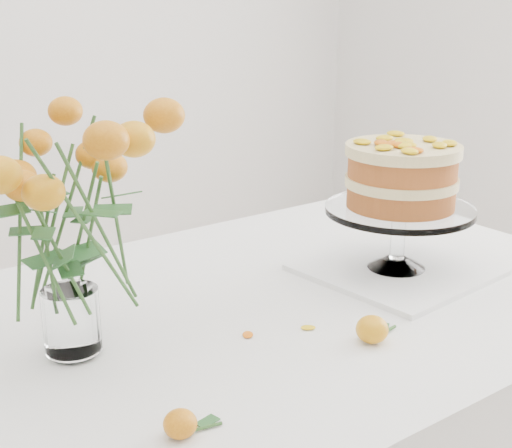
{
  "coord_description": "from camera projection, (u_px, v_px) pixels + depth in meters",
  "views": [
    {
      "loc": [
        -0.76,
        -0.99,
        1.3
      ],
      "look_at": [
        -0.04,
        -0.02,
        0.92
      ],
      "focal_mm": 50.0,
      "sensor_mm": 36.0,
      "label": 1
    }
  ],
  "objects": [
    {
      "name": "stray_petal_b",
      "position": [
        308.0,
        328.0,
        1.23
      ],
      "size": [
        0.03,
        0.02,
        0.0
      ],
      "primitive_type": "ellipsoid",
      "color": "yellow",
      "rests_on": "table"
    },
    {
      "name": "napkin",
      "position": [
        396.0,
        270.0,
        1.48
      ],
      "size": [
        0.36,
        0.36,
        0.01
      ],
      "primitive_type": "cube",
      "rotation": [
        0.0,
        0.0,
        0.09
      ],
      "color": "white",
      "rests_on": "table"
    },
    {
      "name": "table",
      "position": [
        268.0,
        339.0,
        1.38
      ],
      "size": [
        1.43,
        0.93,
        0.76
      ],
      "color": "tan",
      "rests_on": "ground"
    },
    {
      "name": "rose_vase",
      "position": [
        61.0,
        196.0,
        1.06
      ],
      "size": [
        0.31,
        0.31,
        0.45
      ],
      "rotation": [
        0.0,
        0.0,
        0.06
      ],
      "color": "white",
      "rests_on": "table"
    },
    {
      "name": "cake_stand",
      "position": [
        401.0,
        183.0,
        1.43
      ],
      "size": [
        0.3,
        0.3,
        0.27
      ],
      "rotation": [
        0.0,
        0.0,
        -0.27
      ],
      "color": "white",
      "rests_on": "napkin"
    },
    {
      "name": "stray_petal_a",
      "position": [
        248.0,
        335.0,
        1.21
      ],
      "size": [
        0.03,
        0.02,
        0.0
      ],
      "primitive_type": "ellipsoid",
      "color": "yellow",
      "rests_on": "table"
    },
    {
      "name": "loose_rose_near",
      "position": [
        372.0,
        329.0,
        1.18
      ],
      "size": [
        0.1,
        0.05,
        0.05
      ],
      "rotation": [
        0.0,
        0.0,
        0.17
      ],
      "color": "orange",
      "rests_on": "table"
    },
    {
      "name": "loose_rose_far",
      "position": [
        180.0,
        424.0,
        0.92
      ],
      "size": [
        0.08,
        0.04,
        0.04
      ],
      "rotation": [
        0.0,
        0.0,
        -0.2
      ],
      "color": "#B95C09",
      "rests_on": "table"
    }
  ]
}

